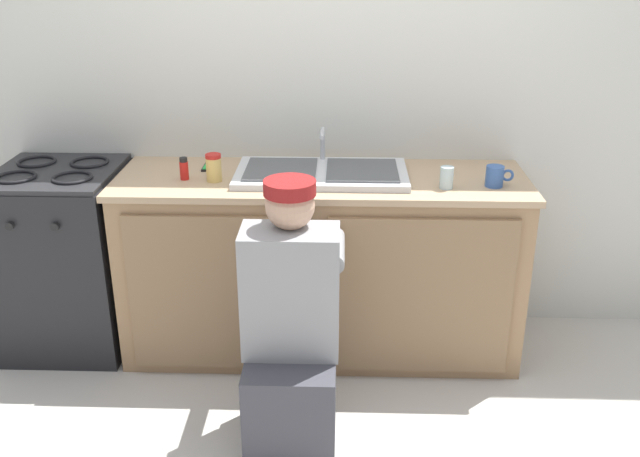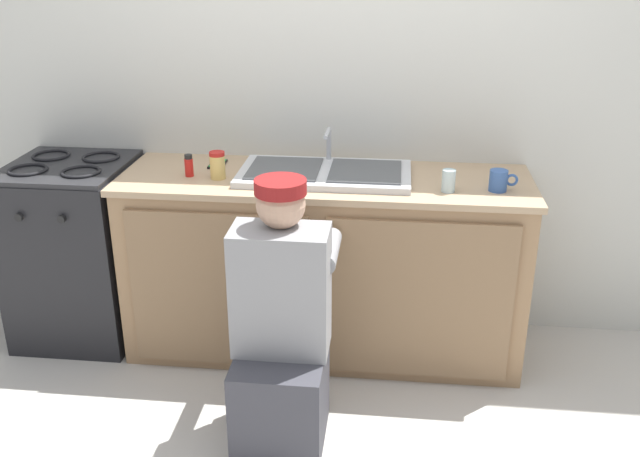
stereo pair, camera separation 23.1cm
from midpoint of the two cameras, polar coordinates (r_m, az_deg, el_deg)
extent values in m
plane|color=beige|center=(3.48, 1.75, -11.72)|extent=(12.00, 12.00, 0.00)
cube|color=silver|center=(3.59, 2.86, 11.17)|extent=(6.00, 0.10, 2.50)
cube|color=#997551|center=(3.52, 2.24, -3.09)|extent=(1.89, 0.60, 0.87)
cube|color=#866747|center=(3.30, -6.09, -5.02)|extent=(0.83, 0.02, 0.77)
cube|color=#866747|center=(3.24, 9.90, -5.79)|extent=(0.83, 0.02, 0.77)
cube|color=tan|center=(3.35, 2.36, 3.88)|extent=(1.93, 0.62, 0.03)
cube|color=silver|center=(3.34, 2.36, 4.37)|extent=(0.80, 0.44, 0.03)
cube|color=#4C4F51|center=(3.35, -0.88, 4.80)|extent=(0.33, 0.35, 0.01)
cube|color=#4C4F51|center=(3.33, 5.64, 4.56)|extent=(0.33, 0.35, 0.01)
cylinder|color=#B7BABF|center=(3.50, 2.61, 6.50)|extent=(0.02, 0.02, 0.18)
cylinder|color=#B7BABF|center=(3.40, 2.54, 7.59)|extent=(0.02, 0.16, 0.02)
cube|color=black|center=(3.81, -17.16, -1.89)|extent=(0.58, 0.60, 0.89)
cube|color=#262628|center=(3.65, -17.98, 4.69)|extent=(0.57, 0.59, 0.02)
torus|color=black|center=(3.60, -20.67, 4.39)|extent=(0.19, 0.19, 0.02)
torus|color=black|center=(3.49, -16.82, 4.34)|extent=(0.19, 0.19, 0.02)
torus|color=black|center=(3.80, -19.11, 5.53)|extent=(0.19, 0.19, 0.02)
torus|color=black|center=(3.70, -15.43, 5.51)|extent=(0.19, 0.19, 0.02)
cylinder|color=black|center=(3.48, -21.23, 0.82)|extent=(0.04, 0.02, 0.04)
cylinder|color=black|center=(3.39, -18.17, 0.69)|extent=(0.04, 0.02, 0.04)
cube|color=#3F3F47|center=(2.99, -0.88, -13.39)|extent=(0.36, 0.40, 0.40)
cube|color=gray|center=(2.80, -0.78, -5.02)|extent=(0.38, 0.22, 0.52)
sphere|color=tan|center=(2.70, -0.72, 1.90)|extent=(0.19, 0.19, 0.19)
cylinder|color=maroon|center=(2.67, -0.72, 3.33)|extent=(0.20, 0.20, 0.06)
cube|color=maroon|center=(2.76, -0.50, 3.54)|extent=(0.13, 0.09, 0.02)
cylinder|color=gray|center=(2.96, -3.58, -1.50)|extent=(0.08, 0.30, 0.08)
cylinder|color=gray|center=(2.93, 3.00, -1.80)|extent=(0.08, 0.30, 0.08)
cube|color=black|center=(3.54, -6.35, 5.12)|extent=(0.07, 0.14, 0.01)
cube|color=green|center=(3.53, -6.35, 5.22)|extent=(0.06, 0.12, 0.00)
cylinder|color=red|center=(3.38, -8.52, 4.83)|extent=(0.04, 0.04, 0.08)
cylinder|color=black|center=(3.36, -8.57, 5.68)|extent=(0.04, 0.04, 0.02)
cylinder|color=#ADC6CC|center=(3.20, 12.29, 3.73)|extent=(0.06, 0.06, 0.10)
cylinder|color=#DBB760|center=(3.32, -6.23, 4.89)|extent=(0.07, 0.07, 0.11)
cylinder|color=#B21E19|center=(3.30, -6.28, 5.94)|extent=(0.07, 0.07, 0.02)
cylinder|color=#335699|center=(3.27, 16.05, 3.68)|extent=(0.08, 0.08, 0.09)
torus|color=#335699|center=(3.28, 17.06, 3.70)|extent=(0.06, 0.01, 0.06)
camera|label=1|loc=(0.12, -87.95, 0.85)|focal=40.00mm
camera|label=2|loc=(0.12, 92.05, -0.85)|focal=40.00mm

